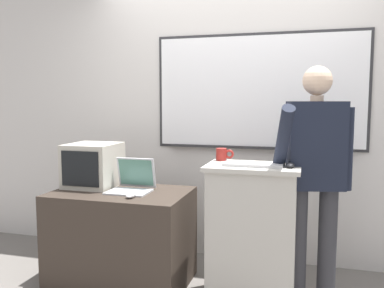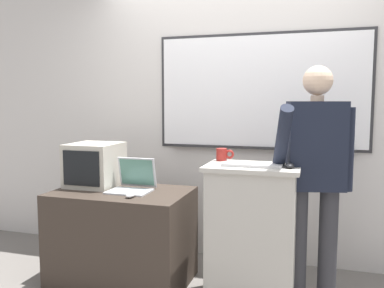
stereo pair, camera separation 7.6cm
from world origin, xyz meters
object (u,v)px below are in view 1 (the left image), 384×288
(computer_mouse_by_laptop, at_px, (131,196))
(side_desk, at_px, (122,237))
(laptop, at_px, (133,181))
(computer_mouse_by_keyboard, at_px, (290,165))
(crt_monitor, at_px, (93,165))
(coffee_mug, at_px, (223,154))
(person_presenter, at_px, (315,169))
(lectern_podium, at_px, (252,233))
(wireless_keyboard, at_px, (253,165))

(computer_mouse_by_laptop, bearing_deg, side_desk, 131.98)
(side_desk, distance_m, laptop, 0.45)
(computer_mouse_by_keyboard, xyz_separation_m, crt_monitor, (-1.58, 0.17, -0.09))
(computer_mouse_by_laptop, bearing_deg, coffee_mug, 27.73)
(person_presenter, distance_m, coffee_mug, 0.67)
(person_presenter, bearing_deg, crt_monitor, 166.71)
(lectern_podium, distance_m, person_presenter, 0.64)
(laptop, height_order, computer_mouse_by_laptop, laptop)
(computer_mouse_by_laptop, bearing_deg, laptop, 110.24)
(side_desk, relative_size, wireless_keyboard, 2.57)
(crt_monitor, bearing_deg, computer_mouse_by_keyboard, -6.29)
(laptop, distance_m, crt_monitor, 0.40)
(computer_mouse_by_keyboard, bearing_deg, laptop, 174.76)
(lectern_podium, relative_size, coffee_mug, 7.46)
(computer_mouse_by_keyboard, relative_size, coffee_mug, 0.76)
(person_presenter, distance_m, wireless_keyboard, 0.45)
(side_desk, xyz_separation_m, coffee_mug, (0.77, 0.14, 0.67))
(side_desk, bearing_deg, person_presenter, 4.56)
(laptop, height_order, wireless_keyboard, wireless_keyboard)
(side_desk, xyz_separation_m, computer_mouse_by_laptop, (0.17, -0.18, 0.38))
(laptop, xyz_separation_m, computer_mouse_by_keyboard, (1.20, -0.11, 0.20))
(coffee_mug, bearing_deg, computer_mouse_by_keyboard, -21.59)
(side_desk, xyz_separation_m, computer_mouse_by_keyboard, (1.28, -0.06, 0.64))
(person_presenter, height_order, computer_mouse_by_laptop, person_presenter)
(side_desk, relative_size, computer_mouse_by_keyboard, 10.45)
(lectern_podium, height_order, laptop, lectern_podium)
(lectern_podium, bearing_deg, laptop, 176.25)
(laptop, relative_size, computer_mouse_by_laptop, 3.19)
(lectern_podium, distance_m, laptop, 1.00)
(side_desk, height_order, coffee_mug, coffee_mug)
(computer_mouse_by_laptop, xyz_separation_m, computer_mouse_by_keyboard, (1.11, 0.12, 0.25))
(wireless_keyboard, relative_size, coffee_mug, 3.08)
(lectern_podium, height_order, wireless_keyboard, wireless_keyboard)
(lectern_podium, relative_size, person_presenter, 0.59)
(crt_monitor, bearing_deg, person_presenter, 0.08)
(person_presenter, bearing_deg, wireless_keyboard, -169.33)
(lectern_podium, height_order, person_presenter, person_presenter)
(laptop, distance_m, coffee_mug, 0.74)
(computer_mouse_by_keyboard, distance_m, crt_monitor, 1.59)
(person_presenter, relative_size, crt_monitor, 4.08)
(computer_mouse_by_keyboard, bearing_deg, coffee_mug, 158.41)
(side_desk, bearing_deg, lectern_podium, -0.76)
(coffee_mug, bearing_deg, person_presenter, -1.93)
(lectern_podium, bearing_deg, wireless_keyboard, -85.61)
(lectern_podium, height_order, computer_mouse_by_keyboard, computer_mouse_by_keyboard)
(laptop, relative_size, coffee_mug, 2.41)
(lectern_podium, relative_size, wireless_keyboard, 2.42)
(coffee_mug, bearing_deg, side_desk, -169.97)
(coffee_mug, bearing_deg, crt_monitor, -178.67)
(lectern_podium, bearing_deg, coffee_mug, 148.75)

